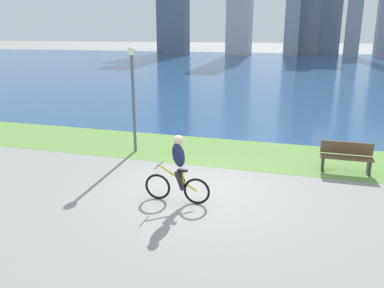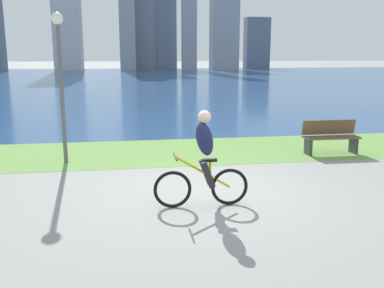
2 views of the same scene
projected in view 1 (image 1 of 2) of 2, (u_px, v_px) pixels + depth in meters
ground_plane at (194, 193)px, 10.14m from camera, size 300.00×300.00×0.00m
grass_strip_bayside at (224, 152)px, 13.58m from camera, size 120.00×3.33×0.01m
bay_water_surface at (287, 68)px, 45.91m from camera, size 300.00×66.96×0.00m
cyclist_lead at (178, 170)px, 9.38m from camera, size 1.68×0.52×1.71m
bench_near_path at (346, 157)px, 11.58m from camera, size 1.50×0.47×0.90m
lamppost_tall at (133, 84)px, 13.02m from camera, size 0.28×0.28×3.59m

